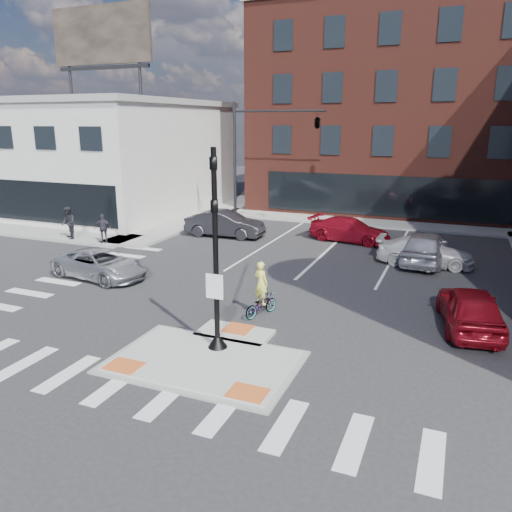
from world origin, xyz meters
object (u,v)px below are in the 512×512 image
at_px(bg_car_dark, 225,224).
at_px(cyclist, 261,298).
at_px(bg_car_silver, 425,247).
at_px(pedestrian_a, 68,223).
at_px(pedestrian_b, 103,228).
at_px(silver_suv, 100,264).
at_px(bg_car_red, 350,230).
at_px(white_pickup, 425,252).
at_px(red_sedan, 470,308).

height_order(bg_car_dark, cyclist, cyclist).
relative_size(bg_car_dark, bg_car_silver, 0.99).
height_order(pedestrian_a, pedestrian_b, pedestrian_a).
xyz_separation_m(silver_suv, bg_car_silver, (13.17, 8.00, 0.18)).
bearing_deg(bg_car_red, pedestrian_b, 126.08).
bearing_deg(pedestrian_a, pedestrian_b, 37.19).
height_order(cyclist, pedestrian_b, cyclist).
xyz_separation_m(white_pickup, cyclist, (-4.91, -9.12, 0.02)).
bearing_deg(white_pickup, cyclist, 151.25).
distance_m(white_pickup, pedestrian_a, 19.73).
distance_m(bg_car_silver, pedestrian_b, 17.30).
distance_m(cyclist, pedestrian_a, 16.00).
xyz_separation_m(red_sedan, pedestrian_a, (-21.54, 4.86, 0.35)).
relative_size(white_pickup, cyclist, 2.24).
bearing_deg(red_sedan, white_pickup, -84.40).
bearing_deg(silver_suv, cyclist, -91.42).
bearing_deg(bg_car_silver, bg_car_dark, -4.93).
relative_size(bg_car_silver, pedestrian_b, 2.93).
xyz_separation_m(bg_car_dark, bg_car_red, (7.26, 1.63, -0.10)).
bearing_deg(cyclist, pedestrian_b, -6.85).
distance_m(silver_suv, pedestrian_b, 6.33).
bearing_deg(pedestrian_a, bg_car_red, 59.58).
xyz_separation_m(white_pickup, bg_car_red, (-4.44, 3.56, 0.03)).
distance_m(red_sedan, white_pickup, 7.79).
bearing_deg(pedestrian_a, bg_car_dark, 67.52).
height_order(white_pickup, pedestrian_a, pedestrian_a).
distance_m(bg_car_red, pedestrian_a, 16.34).
relative_size(silver_suv, red_sedan, 1.05).
bearing_deg(pedestrian_b, bg_car_dark, 17.28).
bearing_deg(silver_suv, pedestrian_a, 60.26).
bearing_deg(white_pickup, bg_car_dark, 80.19).
height_order(cyclist, pedestrian_a, pedestrian_a).
bearing_deg(bg_car_dark, cyclist, -150.84).
xyz_separation_m(cyclist, pedestrian_a, (-14.63, 6.46, 0.41)).
height_order(red_sedan, cyclist, cyclist).
bearing_deg(pedestrian_b, cyclist, -51.17).
bearing_deg(pedestrian_a, white_pickup, 44.94).
xyz_separation_m(silver_suv, pedestrian_a, (-6.33, 5.00, 0.46)).
bearing_deg(silver_suv, white_pickup, -51.34).
bearing_deg(pedestrian_a, bg_car_silver, 45.93).
bearing_deg(pedestrian_a, silver_suv, -1.10).
distance_m(pedestrian_a, pedestrian_b, 2.47).
bearing_deg(bg_car_dark, pedestrian_b, 128.08).
relative_size(red_sedan, bg_car_dark, 0.91).
relative_size(red_sedan, pedestrian_b, 2.66).
xyz_separation_m(red_sedan, pedestrian_b, (-19.07, 4.86, 0.23)).
xyz_separation_m(silver_suv, pedestrian_b, (-3.87, 5.00, 0.33)).
relative_size(silver_suv, pedestrian_a, 2.43).
bearing_deg(white_pickup, pedestrian_b, 98.41).
height_order(bg_car_silver, cyclist, cyclist).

